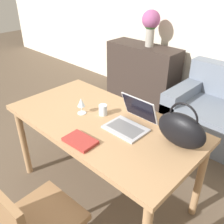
{
  "coord_description": "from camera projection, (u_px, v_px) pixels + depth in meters",
  "views": [
    {
      "loc": [
        1.36,
        -0.43,
        1.83
      ],
      "look_at": [
        0.25,
        0.74,
        0.9
      ],
      "focal_mm": 40.0,
      "sensor_mm": 36.0,
      "label": 1
    }
  ],
  "objects": [
    {
      "name": "handbag",
      "position": [
        181.0,
        130.0,
        1.64
      ],
      "size": [
        0.34,
        0.14,
        0.32
      ],
      "color": "black",
      "rests_on": "dining_table"
    },
    {
      "name": "wine_glass",
      "position": [
        81.0,
        104.0,
        2.03
      ],
      "size": [
        0.07,
        0.07,
        0.14
      ],
      "color": "silver",
      "rests_on": "dining_table"
    },
    {
      "name": "chair",
      "position": [
        32.0,
        222.0,
        1.51
      ],
      "size": [
        0.46,
        0.46,
        0.85
      ],
      "rotation": [
        0.0,
        0.0,
        0.04
      ],
      "color": "olive",
      "rests_on": "ground_plane"
    },
    {
      "name": "laptop",
      "position": [
        132.0,
        119.0,
        1.88
      ],
      "size": [
        0.3,
        0.31,
        0.22
      ],
      "color": "#ADADB2",
      "rests_on": "dining_table"
    },
    {
      "name": "drinking_glass",
      "position": [
        103.0,
        110.0,
        2.04
      ],
      "size": [
        0.07,
        0.07,
        0.09
      ],
      "color": "silver",
      "rests_on": "dining_table"
    },
    {
      "name": "wall_back",
      "position": [
        214.0,
        13.0,
        3.09
      ],
      "size": [
        10.0,
        0.06,
        2.7
      ],
      "color": "beige",
      "rests_on": "ground_plane"
    },
    {
      "name": "sideboard",
      "position": [
        142.0,
        73.0,
        3.83
      ],
      "size": [
        1.13,
        0.4,
        0.86
      ],
      "color": "#332823",
      "rests_on": "ground_plane"
    },
    {
      "name": "dining_table",
      "position": [
        102.0,
        129.0,
        2.03
      ],
      "size": [
        1.58,
        0.82,
        0.78
      ],
      "color": "#A87F56",
      "rests_on": "ground_plane"
    },
    {
      "name": "flower_vase",
      "position": [
        151.0,
        23.0,
        3.41
      ],
      "size": [
        0.25,
        0.25,
        0.49
      ],
      "color": "#9E998E",
      "rests_on": "sideboard"
    },
    {
      "name": "book",
      "position": [
        80.0,
        141.0,
        1.73
      ],
      "size": [
        0.23,
        0.16,
        0.02
      ],
      "rotation": [
        0.0,
        0.0,
        0.06
      ],
      "color": "maroon",
      "rests_on": "dining_table"
    }
  ]
}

